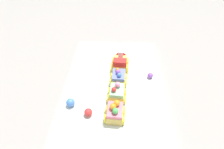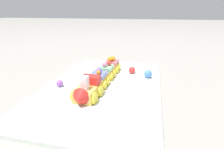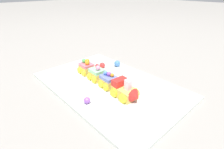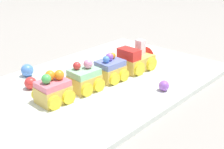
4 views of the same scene
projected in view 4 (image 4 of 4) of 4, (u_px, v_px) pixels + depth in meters
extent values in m
plane|color=gray|center=(101.00, 84.00, 0.75)|extent=(10.00, 10.00, 0.00)
cube|color=silver|center=(101.00, 82.00, 0.75)|extent=(0.62, 0.39, 0.01)
cube|color=#E0BC56|center=(136.00, 63.00, 0.80)|extent=(0.09, 0.06, 0.04)
cube|color=red|center=(129.00, 54.00, 0.77)|extent=(0.03, 0.06, 0.03)
cone|color=red|center=(149.00, 55.00, 0.84)|extent=(0.03, 0.05, 0.05)
cube|color=white|center=(140.00, 51.00, 0.80)|extent=(0.02, 0.02, 0.02)
cube|color=white|center=(140.00, 44.00, 0.80)|extent=(0.02, 0.02, 0.02)
cylinder|color=yellow|center=(152.00, 64.00, 0.80)|extent=(0.03, 0.01, 0.03)
cylinder|color=yellow|center=(133.00, 58.00, 0.84)|extent=(0.03, 0.01, 0.03)
cylinder|color=yellow|center=(139.00, 69.00, 0.77)|extent=(0.03, 0.01, 0.03)
cylinder|color=yellow|center=(120.00, 62.00, 0.81)|extent=(0.03, 0.01, 0.03)
cube|color=#E0BC56|center=(110.00, 73.00, 0.74)|extent=(0.07, 0.05, 0.03)
cube|color=#6B7AC6|center=(110.00, 63.00, 0.73)|extent=(0.06, 0.05, 0.01)
sphere|color=#4C84E0|center=(106.00, 59.00, 0.72)|extent=(0.02, 0.02, 0.02)
sphere|color=#9956C6|center=(109.00, 57.00, 0.73)|extent=(0.02, 0.02, 0.02)
sphere|color=orange|center=(113.00, 56.00, 0.74)|extent=(0.02, 0.02, 0.01)
cylinder|color=yellow|center=(124.00, 75.00, 0.74)|extent=(0.03, 0.01, 0.03)
cylinder|color=yellow|center=(107.00, 69.00, 0.77)|extent=(0.03, 0.01, 0.03)
cylinder|color=yellow|center=(114.00, 79.00, 0.71)|extent=(0.03, 0.01, 0.03)
cylinder|color=yellow|center=(97.00, 73.00, 0.75)|extent=(0.03, 0.01, 0.03)
cube|color=#E0BC56|center=(85.00, 83.00, 0.69)|extent=(0.07, 0.05, 0.03)
cube|color=#93DBA3|center=(84.00, 72.00, 0.68)|extent=(0.06, 0.05, 0.01)
sphere|color=red|center=(78.00, 66.00, 0.67)|extent=(0.02, 0.02, 0.02)
sphere|color=pink|center=(88.00, 64.00, 0.68)|extent=(0.02, 0.02, 0.02)
cylinder|color=yellow|center=(99.00, 85.00, 0.68)|extent=(0.03, 0.01, 0.03)
cylinder|color=yellow|center=(82.00, 78.00, 0.72)|extent=(0.03, 0.01, 0.03)
cylinder|color=yellow|center=(87.00, 90.00, 0.66)|extent=(0.03, 0.01, 0.03)
cylinder|color=yellow|center=(70.00, 82.00, 0.70)|extent=(0.03, 0.01, 0.03)
cube|color=#E0BC56|center=(53.00, 94.00, 0.64)|extent=(0.07, 0.05, 0.03)
cube|color=#E57084|center=(52.00, 84.00, 0.63)|extent=(0.06, 0.05, 0.01)
sphere|color=#4CBC56|center=(46.00, 79.00, 0.61)|extent=(0.02, 0.02, 0.02)
sphere|color=orange|center=(51.00, 76.00, 0.62)|extent=(0.02, 0.02, 0.02)
sphere|color=orange|center=(59.00, 75.00, 0.63)|extent=(0.02, 0.02, 0.02)
cylinder|color=yellow|center=(69.00, 97.00, 0.63)|extent=(0.03, 0.01, 0.03)
cylinder|color=yellow|center=(52.00, 89.00, 0.67)|extent=(0.03, 0.01, 0.03)
cylinder|color=yellow|center=(55.00, 103.00, 0.61)|extent=(0.03, 0.01, 0.03)
cylinder|color=yellow|center=(38.00, 94.00, 0.65)|extent=(0.03, 0.01, 0.03)
sphere|color=red|center=(31.00, 83.00, 0.70)|extent=(0.03, 0.03, 0.03)
sphere|color=#9956C6|center=(164.00, 86.00, 0.69)|extent=(0.02, 0.02, 0.02)
sphere|color=#4C84E0|center=(27.00, 70.00, 0.76)|extent=(0.03, 0.03, 0.03)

